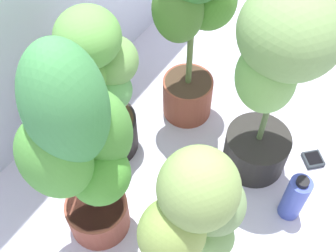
{
  "coord_description": "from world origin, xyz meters",
  "views": [
    {
      "loc": [
        -0.78,
        -0.29,
        1.63
      ],
      "look_at": [
        0.0,
        0.22,
        0.37
      ],
      "focal_mm": 45.75,
      "sensor_mm": 36.0,
      "label": 1
    }
  ],
  "objects": [
    {
      "name": "potted_plant_front_right",
      "position": [
        0.26,
        -0.05,
        0.56
      ],
      "size": [
        0.39,
        0.36,
        0.91
      ],
      "color": "#282623",
      "rests_on": "ground"
    },
    {
      "name": "ground_plane",
      "position": [
        0.0,
        0.0,
        0.0
      ],
      "size": [
        8.0,
        8.0,
        0.0
      ],
      "primitive_type": "plane",
      "color": "silver",
      "rests_on": "ground"
    },
    {
      "name": "potted_plant_back_right",
      "position": [
        0.37,
        0.35,
        0.59
      ],
      "size": [
        0.41,
        0.39,
        0.96
      ],
      "color": "brown",
      "rests_on": "ground"
    },
    {
      "name": "potted_plant_front_left",
      "position": [
        -0.31,
        -0.07,
        0.43
      ],
      "size": [
        0.38,
        0.29,
        0.78
      ],
      "color": "black",
      "rests_on": "ground"
    },
    {
      "name": "hygrometer_box",
      "position": [
        0.42,
        -0.28,
        0.01
      ],
      "size": [
        0.11,
        0.11,
        0.03
      ],
      "rotation": [
        0.0,
        0.0,
        2.35
      ],
      "color": "#293137",
      "rests_on": "ground"
    },
    {
      "name": "nutrient_bottle",
      "position": [
        0.13,
        -0.29,
        0.12
      ],
      "size": [
        0.09,
        0.09,
        0.26
      ],
      "color": "#4256BF",
      "rests_on": "ground"
    },
    {
      "name": "potted_plant_back_left",
      "position": [
        -0.32,
        0.33,
        0.55
      ],
      "size": [
        0.38,
        0.36,
        0.97
      ],
      "color": "#9B4E3B",
      "rests_on": "ground"
    },
    {
      "name": "potted_plant_back_center",
      "position": [
        -0.0,
        0.54,
        0.4
      ],
      "size": [
        0.39,
        0.32,
        0.75
      ],
      "color": "black",
      "rests_on": "ground"
    }
  ]
}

